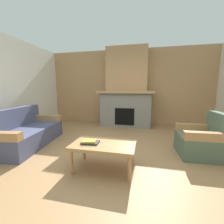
{
  "coord_description": "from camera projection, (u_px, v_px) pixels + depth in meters",
  "views": [
    {
      "loc": [
        0.65,
        -2.54,
        1.28
      ],
      "look_at": [
        -0.16,
        1.06,
        0.71
      ],
      "focal_mm": 23.55,
      "sensor_mm": 36.0,
      "label": 1
    }
  ],
  "objects": [
    {
      "name": "couch",
      "position": [
        26.0,
        133.0,
        3.38
      ],
      "size": [
        1.09,
        1.9,
        0.85
      ],
      "color": "#474C6B",
      "rests_on": "ground"
    },
    {
      "name": "armchair",
      "position": [
        202.0,
        141.0,
        2.84
      ],
      "size": [
        0.79,
        0.79,
        0.85
      ],
      "color": "#4C604C",
      "rests_on": "ground"
    },
    {
      "name": "wall_back_wood_panel",
      "position": [
        128.0,
        87.0,
        5.47
      ],
      "size": [
        6.0,
        0.12,
        2.7
      ],
      "primitive_type": "cube",
      "color": "tan",
      "rests_on": "ground"
    },
    {
      "name": "ground",
      "position": [
        108.0,
        157.0,
        2.79
      ],
      "size": [
        9.0,
        9.0,
        0.0
      ],
      "primitive_type": "plane",
      "color": "#9E754C"
    },
    {
      "name": "fireplace",
      "position": [
        126.0,
        93.0,
        5.14
      ],
      "size": [
        1.9,
        0.82,
        2.7
      ],
      "color": "gray",
      "rests_on": "ground"
    },
    {
      "name": "book_stack_near_edge",
      "position": [
        90.0,
        142.0,
        2.33
      ],
      "size": [
        0.28,
        0.21,
        0.05
      ],
      "color": "#2D2D33",
      "rests_on": "coffee_table"
    },
    {
      "name": "coffee_table",
      "position": [
        104.0,
        147.0,
        2.33
      ],
      "size": [
        1.0,
        0.6,
        0.43
      ],
      "color": "#A87A4C",
      "rests_on": "ground"
    }
  ]
}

